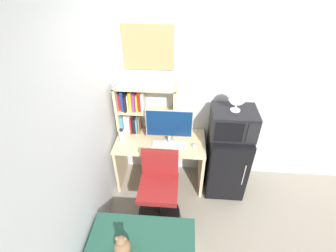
# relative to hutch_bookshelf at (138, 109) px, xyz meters

# --- Properties ---
(wall_back) EXTENTS (6.40, 0.04, 2.60)m
(wall_back) POSITION_rel_hutch_bookshelf_xyz_m (1.68, 0.12, 0.23)
(wall_back) COLOR silver
(wall_back) RESTS_ON ground_plane
(wall_left) EXTENTS (0.04, 4.40, 2.60)m
(wall_left) POSITION_rel_hutch_bookshelf_xyz_m (-0.34, -1.50, 0.23)
(wall_left) COLOR silver
(wall_left) RESTS_ON ground_plane
(desk) EXTENTS (1.12, 0.57, 0.73)m
(desk) POSITION_rel_hutch_bookshelf_xyz_m (0.29, -0.18, -0.57)
(desk) COLOR beige
(desk) RESTS_ON ground_plane
(hutch_bookshelf) EXTENTS (0.74, 0.22, 0.65)m
(hutch_bookshelf) POSITION_rel_hutch_bookshelf_xyz_m (0.00, 0.00, 0.00)
(hutch_bookshelf) COLOR beige
(hutch_bookshelf) RESTS_ON desk
(monitor) EXTENTS (0.56, 0.18, 0.47)m
(monitor) POSITION_rel_hutch_bookshelf_xyz_m (0.41, -0.21, -0.07)
(monitor) COLOR #B7B7BC
(monitor) RESTS_ON desk
(keyboard) EXTENTS (0.42, 0.13, 0.02)m
(keyboard) POSITION_rel_hutch_bookshelf_xyz_m (0.41, -0.26, -0.33)
(keyboard) COLOR silver
(keyboard) RESTS_ON desk
(computer_mouse) EXTENTS (0.05, 0.08, 0.03)m
(computer_mouse) POSITION_rel_hutch_bookshelf_xyz_m (0.72, -0.27, -0.32)
(computer_mouse) COLOR silver
(computer_mouse) RESTS_ON desk
(water_bottle) EXTENTS (0.08, 0.08, 0.19)m
(water_bottle) POSITION_rel_hutch_bookshelf_xyz_m (-0.17, -0.23, -0.25)
(water_bottle) COLOR silver
(water_bottle) RESTS_ON desk
(mini_fridge) EXTENTS (0.49, 0.56, 0.90)m
(mini_fridge) POSITION_rel_hutch_bookshelf_xyz_m (1.15, -0.19, -0.62)
(mini_fridge) COLOR black
(mini_fridge) RESTS_ON ground_plane
(microwave) EXTENTS (0.51, 0.40, 0.32)m
(microwave) POSITION_rel_hutch_bookshelf_xyz_m (1.15, -0.19, -0.01)
(microwave) COLOR black
(microwave) RESTS_ON mini_fridge
(desk_fan) EXTENTS (0.20, 0.11, 0.28)m
(desk_fan) POSITION_rel_hutch_bookshelf_xyz_m (1.14, -0.20, 0.31)
(desk_fan) COLOR silver
(desk_fan) RESTS_ON microwave
(desk_chair) EXTENTS (0.51, 0.51, 0.86)m
(desk_chair) POSITION_rel_hutch_bookshelf_xyz_m (0.32, -0.67, -0.68)
(desk_chair) COLOR black
(desk_chair) RESTS_ON ground_plane
(teddy_bear) EXTENTS (0.15, 0.15, 0.23)m
(teddy_bear) POSITION_rel_hutch_bookshelf_xyz_m (0.08, -1.44, -0.53)
(teddy_bear) COLOR #846042
(teddy_bear) RESTS_ON bed
(wall_corkboard) EXTENTS (0.57, 0.02, 0.50)m
(wall_corkboard) POSITION_rel_hutch_bookshelf_xyz_m (0.15, 0.09, 0.74)
(wall_corkboard) COLOR tan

